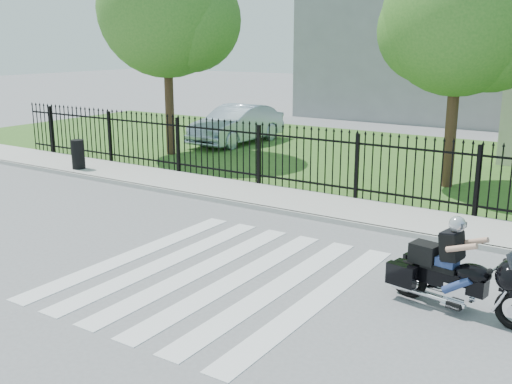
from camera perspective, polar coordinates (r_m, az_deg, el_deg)
The scene contains 12 objects.
ground at distance 10.88m, azimuth -3.70°, elevation -7.90°, with size 120.00×120.00×0.00m, color slate.
crosswalk at distance 10.88m, azimuth -3.70°, elevation -7.87°, with size 5.00×5.50×0.01m, color silver, non-canonical shape.
sidewalk at distance 14.94m, azimuth 7.87°, elevation -1.57°, with size 40.00×2.00×0.12m, color #ADAAA3.
curb at distance 14.07m, azimuth 6.11°, elevation -2.50°, with size 40.00×0.12×0.12m, color #ADAAA3.
grass_strip at distance 21.33m, azimuth 16.03°, elevation 2.63°, with size 40.00×12.00×0.02m, color #34591E.
iron_fence at distance 15.63m, azimuth 9.56°, elevation 2.25°, with size 26.00×0.04×1.80m.
tree_left at distance 22.08m, azimuth -8.56°, elevation 16.87°, with size 4.80×4.80×7.58m.
tree_mid at distance 17.65m, azimuth 18.83°, elevation 15.36°, with size 4.20×4.20×6.78m.
building_tall at distance 35.28m, azimuth 19.07°, elevation 16.57°, with size 15.00×10.00×12.00m, color gray.
motorcycle_rider at distance 9.79m, azimuth 18.52°, elevation -7.23°, with size 2.33×1.03×1.55m.
parked_car at distance 24.45m, azimuth -1.84°, elevation 6.45°, with size 1.63×4.67×1.54m, color #9BADC3.
litter_bin at distance 19.88m, azimuth -16.59°, elevation 3.46°, with size 0.41×0.41×0.93m, color black.
Camera 1 is at (6.09, -8.03, 4.09)m, focal length 42.00 mm.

